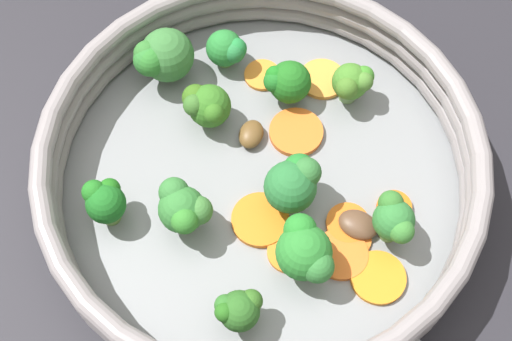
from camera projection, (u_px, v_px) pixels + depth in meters
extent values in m
plane|color=#232227|center=(256.00, 186.00, 0.61)|extent=(4.00, 4.00, 0.00)
cylinder|color=gray|center=(256.00, 182.00, 0.60)|extent=(0.34, 0.34, 0.01)
torus|color=gray|center=(256.00, 174.00, 0.59)|extent=(0.36, 0.36, 0.02)
torus|color=gray|center=(256.00, 164.00, 0.57)|extent=(0.36, 0.36, 0.02)
torus|color=gray|center=(256.00, 154.00, 0.56)|extent=(0.36, 0.36, 0.02)
sphere|color=gray|center=(426.00, 297.00, 0.54)|extent=(0.01, 0.01, 0.01)
cylinder|color=orange|center=(255.00, 220.00, 0.57)|extent=(0.06, 0.06, 0.01)
cylinder|color=orange|center=(284.00, 252.00, 0.56)|extent=(0.05, 0.05, 0.00)
cylinder|color=orange|center=(318.00, 79.00, 0.64)|extent=(0.05, 0.05, 0.00)
cylinder|color=orange|center=(336.00, 254.00, 0.56)|extent=(0.06, 0.06, 0.00)
cylinder|color=orange|center=(346.00, 239.00, 0.57)|extent=(0.04, 0.04, 0.00)
cylinder|color=orange|center=(373.00, 278.00, 0.55)|extent=(0.06, 0.06, 0.00)
cylinder|color=orange|center=(291.00, 132.00, 0.61)|extent=(0.05, 0.05, 0.01)
cylinder|color=orange|center=(343.00, 223.00, 0.57)|extent=(0.04, 0.04, 0.01)
cylinder|color=orange|center=(253.00, 75.00, 0.64)|extent=(0.05, 0.05, 0.00)
cylinder|color=orange|center=(389.00, 207.00, 0.58)|extent=(0.03, 0.03, 0.01)
cylinder|color=#7CB15C|center=(221.00, 58.00, 0.64)|extent=(0.01, 0.01, 0.01)
sphere|color=#24742E|center=(220.00, 48.00, 0.63)|extent=(0.03, 0.03, 0.03)
sphere|color=#207936|center=(232.00, 49.00, 0.62)|extent=(0.02, 0.02, 0.02)
sphere|color=#237337|center=(230.00, 52.00, 0.62)|extent=(0.02, 0.02, 0.02)
cylinder|color=#7FAC65|center=(284.00, 199.00, 0.57)|extent=(0.01, 0.01, 0.02)
sphere|color=#256731|center=(285.00, 187.00, 0.56)|extent=(0.04, 0.04, 0.04)
sphere|color=#207027|center=(294.00, 170.00, 0.56)|extent=(0.03, 0.03, 0.03)
sphere|color=#2D692F|center=(301.00, 172.00, 0.55)|extent=(0.02, 0.02, 0.02)
cylinder|color=#6C9355|center=(343.00, 92.00, 0.62)|extent=(0.01, 0.01, 0.02)
sphere|color=#3D7525|center=(346.00, 81.00, 0.61)|extent=(0.03, 0.03, 0.03)
sphere|color=#3F6D23|center=(342.00, 88.00, 0.60)|extent=(0.02, 0.02, 0.02)
sphere|color=#44752B|center=(359.00, 81.00, 0.60)|extent=(0.02, 0.02, 0.02)
sphere|color=#367923|center=(359.00, 76.00, 0.61)|extent=(0.02, 0.02, 0.02)
cylinder|color=olive|center=(384.00, 229.00, 0.56)|extent=(0.01, 0.01, 0.02)
sphere|color=#2C6E30|center=(388.00, 220.00, 0.55)|extent=(0.03, 0.03, 0.03)
sphere|color=#2E6927|center=(386.00, 203.00, 0.55)|extent=(0.02, 0.02, 0.02)
sphere|color=#34752E|center=(396.00, 231.00, 0.54)|extent=(0.02, 0.02, 0.02)
cylinder|color=#7F9E58|center=(165.00, 69.00, 0.63)|extent=(0.01, 0.01, 0.02)
sphere|color=#336D32|center=(163.00, 55.00, 0.62)|extent=(0.05, 0.05, 0.05)
sphere|color=#2B722C|center=(145.00, 60.00, 0.61)|extent=(0.03, 0.03, 0.03)
sphere|color=#2A7228|center=(147.00, 61.00, 0.61)|extent=(0.03, 0.03, 0.03)
sphere|color=#2D6B2A|center=(143.00, 54.00, 0.61)|extent=(0.02, 0.02, 0.02)
cylinder|color=#6F9548|center=(234.00, 318.00, 0.53)|extent=(0.01, 0.01, 0.02)
sphere|color=#285B1F|center=(234.00, 311.00, 0.52)|extent=(0.03, 0.03, 0.03)
sphere|color=#2E5E1E|center=(246.00, 301.00, 0.52)|extent=(0.02, 0.02, 0.02)
sphere|color=#2A6424|center=(220.00, 305.00, 0.51)|extent=(0.02, 0.02, 0.02)
sphere|color=#235D18|center=(219.00, 312.00, 0.51)|extent=(0.01, 0.01, 0.01)
cylinder|color=#6F9645|center=(179.00, 219.00, 0.57)|extent=(0.02, 0.02, 0.02)
sphere|color=#2F702F|center=(177.00, 209.00, 0.55)|extent=(0.04, 0.04, 0.04)
sphere|color=#2F7728|center=(179.00, 221.00, 0.54)|extent=(0.02, 0.02, 0.02)
sphere|color=#306F31|center=(169.00, 192.00, 0.55)|extent=(0.02, 0.02, 0.02)
sphere|color=#397231|center=(193.00, 210.00, 0.55)|extent=(0.02, 0.02, 0.02)
cylinder|color=olive|center=(206.00, 116.00, 0.61)|extent=(0.01, 0.01, 0.01)
sphere|color=#316A1F|center=(205.00, 106.00, 0.60)|extent=(0.04, 0.04, 0.04)
sphere|color=#346118|center=(191.00, 98.00, 0.60)|extent=(0.02, 0.02, 0.02)
sphere|color=#30651C|center=(209.00, 113.00, 0.59)|extent=(0.02, 0.02, 0.02)
sphere|color=#356526|center=(189.00, 105.00, 0.59)|extent=(0.02, 0.02, 0.02)
cylinder|color=#7BA969|center=(297.00, 262.00, 0.55)|extent=(0.02, 0.02, 0.02)
sphere|color=#27752A|center=(299.00, 252.00, 0.53)|extent=(0.04, 0.04, 0.04)
sphere|color=#2D7030|center=(312.00, 266.00, 0.52)|extent=(0.03, 0.03, 0.03)
sphere|color=#237726|center=(295.00, 230.00, 0.53)|extent=(0.03, 0.03, 0.03)
cylinder|color=#7DAC69|center=(284.00, 93.00, 0.63)|extent=(0.02, 0.02, 0.01)
sphere|color=#1C611A|center=(285.00, 82.00, 0.61)|extent=(0.04, 0.04, 0.04)
sphere|color=#196B1A|center=(270.00, 75.00, 0.61)|extent=(0.02, 0.02, 0.02)
sphere|color=#1C671F|center=(270.00, 81.00, 0.61)|extent=(0.02, 0.02, 0.02)
cylinder|color=olive|center=(105.00, 213.00, 0.57)|extent=(0.02, 0.02, 0.02)
sphere|color=#1A611D|center=(101.00, 204.00, 0.55)|extent=(0.03, 0.03, 0.03)
sphere|color=#1C6317|center=(105.00, 189.00, 0.56)|extent=(0.02, 0.02, 0.02)
sphere|color=#1E6B1D|center=(89.00, 192.00, 0.55)|extent=(0.02, 0.02, 0.02)
ellipsoid|color=brown|center=(353.00, 225.00, 0.57)|extent=(0.04, 0.04, 0.01)
ellipsoid|color=brown|center=(246.00, 134.00, 0.61)|extent=(0.03, 0.03, 0.01)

